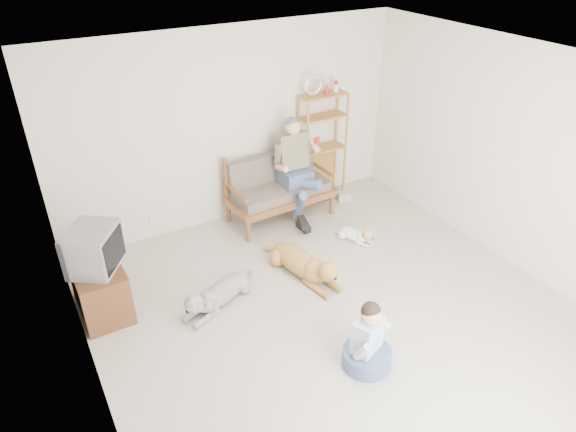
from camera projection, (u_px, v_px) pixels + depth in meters
floor at (345, 323)px, 5.61m from camera, size 5.50×5.50×0.00m
ceiling at (363, 77)px, 4.23m from camera, size 5.50×5.50×0.00m
wall_back at (233, 128)px, 6.97m from camera, size 5.00×0.00×5.00m
wall_left at (82, 302)px, 3.85m from camera, size 0.00×5.50×5.50m
wall_right at (526, 163)px, 5.99m from camera, size 0.00×5.50×5.50m
loveseat at (278, 186)px, 7.36m from camera, size 1.53×0.76×0.95m
man at (298, 177)px, 7.16m from camera, size 0.56×0.81×1.31m
etagere at (322, 147)px, 7.65m from camera, size 0.74×0.32×1.95m
book_stack at (344, 196)px, 7.99m from camera, size 0.24×0.20×0.13m
tv_stand at (99, 287)px, 5.67m from camera, size 0.51×0.91×0.60m
crt_tv at (94, 249)px, 5.37m from camera, size 0.69×0.72×0.47m
wall_outlet at (154, 218)px, 6.96m from camera, size 0.12×0.02×0.08m
golden_retriever at (305, 265)px, 6.26m from camera, size 0.49×1.35×0.41m
shaggy_dog at (217, 295)px, 5.80m from camera, size 1.11×0.60×0.36m
terrier at (357, 235)px, 6.96m from camera, size 0.34×0.60×0.24m
child at (368, 343)px, 4.97m from camera, size 0.49×0.49×0.77m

